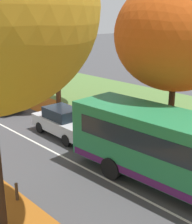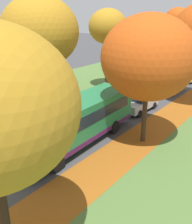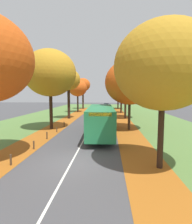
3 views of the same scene
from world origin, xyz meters
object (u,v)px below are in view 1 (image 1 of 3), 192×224
tree_right_mid (56,15)px  car_grey_following (1,99)px  tree_right_near (177,35)px  bollard_sixth (17,192)px  car_silver_lead (63,122)px  bus (190,154)px

tree_right_mid → car_grey_following: bearing=151.2°
tree_right_near → bollard_sixth: (-8.37, 1.07, -5.39)m
car_silver_lead → car_grey_following: size_ratio=1.00×
bollard_sixth → bus: size_ratio=0.07×
tree_right_near → bollard_sixth: tree_right_near is taller
tree_right_near → bus: tree_right_near is taller
bollard_sixth → tree_right_near: bearing=-7.3°
car_grey_following → car_silver_lead: bearing=-88.6°
tree_right_mid → car_grey_following: tree_right_mid is taller
tree_right_near → bus: bearing=-137.3°
tree_right_near → car_grey_following: 13.60m
tree_right_near → car_grey_following: size_ratio=1.98×
bollard_sixth → car_grey_following: (5.15, 11.19, 0.46)m
tree_right_near → tree_right_mid: (0.48, 10.22, 0.85)m
car_grey_following → bollard_sixth: bearing=-114.7°
bus → tree_right_mid: bearing=73.9°
tree_right_mid → bus: size_ratio=0.90×
car_silver_lead → bollard_sixth: bearing=-143.1°
car_grey_following → bus: bearing=-90.4°
tree_right_mid → car_silver_lead: size_ratio=2.21×
tree_right_mid → car_silver_lead: tree_right_mid is taller
tree_right_mid → car_grey_following: (-3.71, 2.04, -5.78)m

